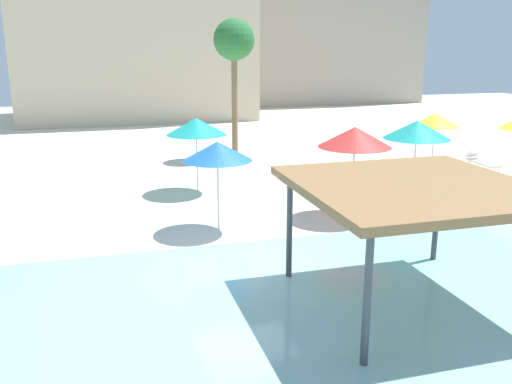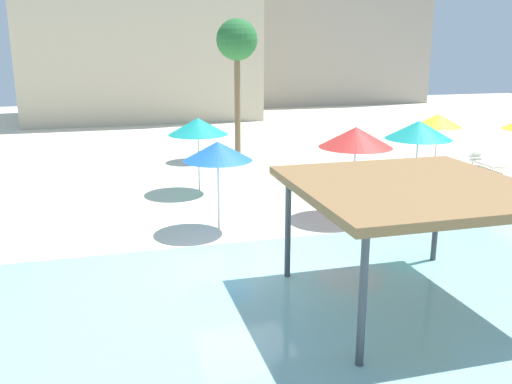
# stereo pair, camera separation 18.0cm
# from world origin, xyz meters

# --- Properties ---
(ground_plane) EXTENTS (80.00, 80.00, 0.00)m
(ground_plane) POSITION_xyz_m (0.00, 0.00, 0.00)
(ground_plane) COLOR beige
(lagoon_water) EXTENTS (44.00, 13.50, 0.04)m
(lagoon_water) POSITION_xyz_m (0.00, -5.25, 0.02)
(lagoon_water) COLOR #8CC6CC
(lagoon_water) RESTS_ON ground
(shade_pavilion) EXTENTS (4.59, 4.59, 2.64)m
(shade_pavilion) POSITION_xyz_m (2.67, -2.99, 2.48)
(shade_pavilion) COLOR #42474C
(shade_pavilion) RESTS_ON ground
(beach_umbrella_yellow_0) EXTENTS (1.92, 1.92, 2.59)m
(beach_umbrella_yellow_0) POSITION_xyz_m (9.87, 7.19, 2.32)
(beach_umbrella_yellow_0) COLOR silver
(beach_umbrella_yellow_0) RESTS_ON ground
(beach_umbrella_teal_2) EXTENTS (2.18, 2.18, 2.74)m
(beach_umbrella_teal_2) POSITION_xyz_m (0.08, 7.31, 2.44)
(beach_umbrella_teal_2) COLOR silver
(beach_umbrella_teal_2) RESTS_ON ground
(beach_umbrella_blue_3) EXTENTS (2.00, 2.00, 2.64)m
(beach_umbrella_blue_3) POSITION_xyz_m (-0.11, 2.81, 2.36)
(beach_umbrella_blue_3) COLOR silver
(beach_umbrella_blue_3) RESTS_ON ground
(beach_umbrella_teal_5) EXTENTS (2.24, 2.24, 2.84)m
(beach_umbrella_teal_5) POSITION_xyz_m (6.99, 3.90, 2.53)
(beach_umbrella_teal_5) COLOR silver
(beach_umbrella_teal_5) RESTS_ON ground
(beach_umbrella_red_6) EXTENTS (2.28, 2.28, 2.87)m
(beach_umbrella_red_6) POSITION_xyz_m (4.25, 2.96, 2.55)
(beach_umbrella_red_6) COLOR silver
(beach_umbrella_red_6) RESTS_ON ground
(lounge_chair_0) EXTENTS (1.39, 1.96, 0.74)m
(lounge_chair_0) POSITION_xyz_m (10.22, 3.37, 0.33)
(lounge_chair_0) COLOR white
(lounge_chair_0) RESTS_ON ground
(lounge_chair_1) EXTENTS (1.45, 1.95, 0.74)m
(lounge_chair_1) POSITION_xyz_m (4.26, 6.53, 0.33)
(lounge_chair_1) COLOR white
(lounge_chair_1) RESTS_ON ground
(lounge_chair_2) EXTENTS (0.68, 1.92, 0.74)m
(lounge_chair_2) POSITION_xyz_m (12.85, 7.88, 0.33)
(lounge_chair_2) COLOR white
(lounge_chair_2) RESTS_ON ground
(palm_tree_1) EXTENTS (1.90, 1.90, 6.45)m
(palm_tree_1) POSITION_xyz_m (2.95, 13.16, 5.34)
(palm_tree_1) COLOR brown
(palm_tree_1) RESTS_ON ground
(hotel_block_1) EXTENTS (17.53, 9.67, 17.94)m
(hotel_block_1) POSITION_xyz_m (16.83, 37.83, 8.97)
(hotel_block_1) COLOR #9E9384
(hotel_block_1) RESTS_ON ground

